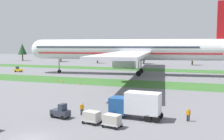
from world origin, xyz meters
name	(u,v)px	position (x,y,z in m)	size (l,w,h in m)	color
ground_plane	(31,140)	(0.00, 0.00, 0.00)	(400.00, 400.00, 0.00)	slate
grass_strip_near	(131,83)	(0.00, 41.20, 0.00)	(320.00, 12.35, 0.01)	#336028
grass_strip_far	(155,70)	(0.00, 77.89, 0.00)	(320.00, 12.35, 0.01)	#336028
airliner	(133,50)	(-4.22, 59.85, 8.19)	(70.81, 87.23, 22.87)	silver
baggage_tug	(61,112)	(-1.16, 8.02, 0.81)	(2.80, 1.77, 1.97)	#2D333D
cargo_dolly_lead	(92,116)	(3.78, 7.06, 0.92)	(2.45, 1.89, 1.55)	#A3A3A8
cargo_dolly_second	(112,120)	(6.62, 6.50, 0.92)	(2.45, 1.89, 1.55)	#A3A3A8
catering_truck	(136,104)	(8.45, 11.02, 1.95)	(7.08, 2.71, 3.58)	#1E4C8E
pushback_tractor	(18,70)	(-45.35, 54.65, 0.81)	(2.74, 1.62, 1.97)	yellow
ground_crew_marshaller	(188,114)	(15.08, 11.92, 0.95)	(0.55, 0.36, 1.74)	black
ground_crew_loader	(82,108)	(0.89, 10.27, 0.95)	(0.53, 0.36, 1.74)	black
taxiway_marker_0	(80,84)	(-11.34, 34.72, 0.25)	(0.44, 0.44, 0.49)	orange
taxiway_marker_1	(58,80)	(-19.64, 38.42, 0.33)	(0.44, 0.44, 0.65)	orange
taxiway_marker_2	(63,81)	(-17.07, 36.96, 0.35)	(0.44, 0.44, 0.69)	orange
distant_tree_line	(165,50)	(-0.37, 108.39, 7.16)	(176.03, 10.31, 11.99)	#4C3823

